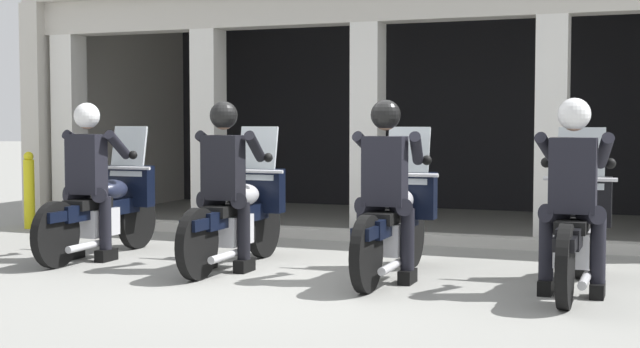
{
  "coord_description": "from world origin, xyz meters",
  "views": [
    {
      "loc": [
        3.0,
        -7.19,
        1.4
      ],
      "look_at": [
        0.0,
        0.6,
        0.9
      ],
      "focal_mm": 49.67,
      "sensor_mm": 36.0,
      "label": 1
    }
  ],
  "objects_px": {
    "motorcycle_center_right": "(395,221)",
    "police_officer_center_right": "(386,175)",
    "police_officer_far_right": "(573,179)",
    "motorcycle_far_right": "(576,230)",
    "bollard_kerbside": "(29,190)",
    "police_officer_far_left": "(89,167)",
    "motorcycle_far_left": "(106,208)",
    "motorcycle_center_left": "(239,214)",
    "police_officer_center_left": "(225,171)"
  },
  "relations": [
    {
      "from": "motorcycle_far_left",
      "to": "motorcycle_center_left",
      "type": "xyz_separation_m",
      "value": [
        1.57,
        -0.08,
        0.0
      ]
    },
    {
      "from": "motorcycle_center_left",
      "to": "motorcycle_far_right",
      "type": "distance_m",
      "value": 3.15
    },
    {
      "from": "motorcycle_far_left",
      "to": "police_officer_center_right",
      "type": "distance_m",
      "value": 3.2
    },
    {
      "from": "bollard_kerbside",
      "to": "police_officer_center_left",
      "type": "bearing_deg",
      "value": -27.28
    },
    {
      "from": "police_officer_center_left",
      "to": "motorcycle_center_left",
      "type": "bearing_deg",
      "value": 97.05
    },
    {
      "from": "police_officer_far_left",
      "to": "motorcycle_far_right",
      "type": "distance_m",
      "value": 4.74
    },
    {
      "from": "motorcycle_far_right",
      "to": "police_officer_far_right",
      "type": "height_order",
      "value": "police_officer_far_right"
    },
    {
      "from": "police_officer_far_left",
      "to": "motorcycle_center_left",
      "type": "bearing_deg",
      "value": 9.53
    },
    {
      "from": "police_officer_center_left",
      "to": "police_officer_center_right",
      "type": "bearing_deg",
      "value": 6.48
    },
    {
      "from": "motorcycle_far_right",
      "to": "bollard_kerbside",
      "type": "distance_m",
      "value": 7.26
    },
    {
      "from": "motorcycle_center_left",
      "to": "police_officer_far_right",
      "type": "relative_size",
      "value": 1.29
    },
    {
      "from": "motorcycle_center_right",
      "to": "police_officer_far_left",
      "type": "bearing_deg",
      "value": -169.79
    },
    {
      "from": "police_officer_center_left",
      "to": "motorcycle_center_right",
      "type": "distance_m",
      "value": 1.65
    },
    {
      "from": "police_officer_far_right",
      "to": "motorcycle_far_right",
      "type": "bearing_deg",
      "value": 95.69
    },
    {
      "from": "bollard_kerbside",
      "to": "police_officer_far_right",
      "type": "bearing_deg",
      "value": -16.51
    },
    {
      "from": "police_officer_center_left",
      "to": "bollard_kerbside",
      "type": "distance_m",
      "value": 4.39
    },
    {
      "from": "police_officer_far_right",
      "to": "bollard_kerbside",
      "type": "xyz_separation_m",
      "value": [
        -7.03,
        2.08,
        -0.44
      ]
    },
    {
      "from": "police_officer_center_left",
      "to": "motorcycle_center_right",
      "type": "height_order",
      "value": "police_officer_center_left"
    },
    {
      "from": "motorcycle_center_right",
      "to": "police_officer_far_right",
      "type": "relative_size",
      "value": 1.29
    },
    {
      "from": "motorcycle_center_right",
      "to": "police_officer_far_right",
      "type": "distance_m",
      "value": 1.67
    },
    {
      "from": "police_officer_center_right",
      "to": "motorcycle_far_left",
      "type": "bearing_deg",
      "value": 179.92
    },
    {
      "from": "motorcycle_center_left",
      "to": "motorcycle_far_right",
      "type": "height_order",
      "value": "same"
    },
    {
      "from": "police_officer_center_left",
      "to": "motorcycle_far_left",
      "type": "bearing_deg",
      "value": 174.28
    },
    {
      "from": "motorcycle_center_right",
      "to": "motorcycle_far_right",
      "type": "height_order",
      "value": "same"
    },
    {
      "from": "police_officer_center_left",
      "to": "motorcycle_far_right",
      "type": "distance_m",
      "value": 3.18
    },
    {
      "from": "motorcycle_far_left",
      "to": "police_officer_center_left",
      "type": "height_order",
      "value": "police_officer_center_left"
    },
    {
      "from": "motorcycle_far_left",
      "to": "motorcycle_far_right",
      "type": "xyz_separation_m",
      "value": [
        4.72,
        -0.16,
        0.0
      ]
    },
    {
      "from": "police_officer_center_right",
      "to": "bollard_kerbside",
      "type": "height_order",
      "value": "police_officer_center_right"
    },
    {
      "from": "motorcycle_center_right",
      "to": "motorcycle_far_left",
      "type": "bearing_deg",
      "value": -174.95
    },
    {
      "from": "police_officer_far_right",
      "to": "police_officer_center_right",
      "type": "bearing_deg",
      "value": -176.15
    },
    {
      "from": "police_officer_far_left",
      "to": "motorcycle_far_right",
      "type": "height_order",
      "value": "police_officer_far_left"
    },
    {
      "from": "police_officer_far_left",
      "to": "motorcycle_far_right",
      "type": "xyz_separation_m",
      "value": [
        4.72,
        0.12,
        -0.44
      ]
    },
    {
      "from": "motorcycle_far_left",
      "to": "police_officer_center_right",
      "type": "height_order",
      "value": "police_officer_center_right"
    },
    {
      "from": "motorcycle_center_right",
      "to": "motorcycle_far_right",
      "type": "xyz_separation_m",
      "value": [
        1.57,
        -0.06,
        0.0
      ]
    },
    {
      "from": "police_officer_far_right",
      "to": "bollard_kerbside",
      "type": "bearing_deg",
      "value": 169.44
    },
    {
      "from": "motorcycle_center_left",
      "to": "police_officer_center_left",
      "type": "distance_m",
      "value": 0.52
    },
    {
      "from": "motorcycle_center_left",
      "to": "bollard_kerbside",
      "type": "xyz_separation_m",
      "value": [
        -3.89,
        1.72,
        -0.0
      ]
    },
    {
      "from": "motorcycle_center_right",
      "to": "police_officer_far_right",
      "type": "height_order",
      "value": "police_officer_far_right"
    },
    {
      "from": "police_officer_far_left",
      "to": "motorcycle_far_right",
      "type": "bearing_deg",
      "value": 3.66
    },
    {
      "from": "police_officer_far_left",
      "to": "police_officer_far_right",
      "type": "bearing_deg",
      "value": 0.22
    },
    {
      "from": "police_officer_center_right",
      "to": "police_officer_far_right",
      "type": "xyz_separation_m",
      "value": [
        1.57,
        -0.06,
        0.0
      ]
    },
    {
      "from": "police_officer_center_left",
      "to": "motorcycle_center_right",
      "type": "xyz_separation_m",
      "value": [
        1.57,
        0.26,
        -0.44
      ]
    },
    {
      "from": "motorcycle_far_right",
      "to": "bollard_kerbside",
      "type": "xyz_separation_m",
      "value": [
        -7.03,
        1.8,
        -0.0
      ]
    },
    {
      "from": "police_officer_far_left",
      "to": "police_officer_far_right",
      "type": "distance_m",
      "value": 4.72
    },
    {
      "from": "police_officer_center_left",
      "to": "motorcycle_center_right",
      "type": "relative_size",
      "value": 0.78
    },
    {
      "from": "motorcycle_far_right",
      "to": "police_officer_far_right",
      "type": "relative_size",
      "value": 1.29
    },
    {
      "from": "police_officer_far_left",
      "to": "motorcycle_center_left",
      "type": "height_order",
      "value": "police_officer_far_left"
    },
    {
      "from": "motorcycle_center_right",
      "to": "police_officer_center_right",
      "type": "distance_m",
      "value": 0.52
    },
    {
      "from": "police_officer_center_left",
      "to": "police_officer_center_right",
      "type": "distance_m",
      "value": 1.57
    },
    {
      "from": "police_officer_center_right",
      "to": "police_officer_far_left",
      "type": "bearing_deg",
      "value": -174.95
    }
  ]
}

